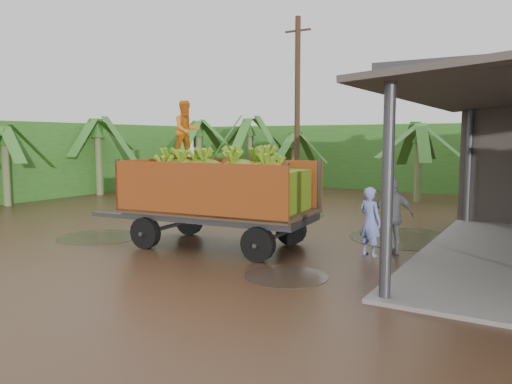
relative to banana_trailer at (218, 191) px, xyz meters
The scene contains 8 objects.
ground 2.13m from the banana_trailer, 98.47° to the left, with size 100.00×100.00×0.00m, color black.
hedge_north 17.65m from the banana_trailer, 97.24° to the left, with size 22.00×3.00×3.60m, color #2D661E.
hedge_west 15.26m from the banana_trailer, 158.82° to the left, with size 3.00×18.00×3.60m, color #2D661E.
banana_trailer is the anchor object (origin of this frame).
man_blue 3.94m from the banana_trailer, 15.13° to the left, with size 0.61×0.40×1.69m, color #798BDC.
man_grey 4.45m from the banana_trailer, 18.97° to the left, with size 1.12×0.47×1.91m, color slate.
utility_pole 9.91m from the banana_trailer, 103.81° to the left, with size 1.20×0.24×8.07m.
banana_plants 9.67m from the banana_trailer, 123.25° to the left, with size 25.02×21.26×4.25m.
Camera 1 is at (7.71, -12.14, 2.85)m, focal length 35.00 mm.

